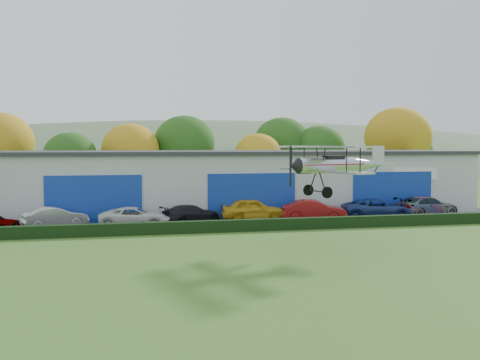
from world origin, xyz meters
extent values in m
plane|color=#436520|center=(0.00, 0.00, 0.00)|extent=(300.00, 300.00, 0.00)
cube|color=black|center=(3.00, 21.00, 0.03)|extent=(48.00, 9.00, 0.05)
cube|color=black|center=(3.00, 16.20, 0.40)|extent=(46.00, 0.60, 0.80)
cube|color=#B2B7BC|center=(5.00, 28.00, 2.50)|extent=(40.00, 12.00, 5.00)
cube|color=#2D3033|center=(5.00, 28.00, 5.15)|extent=(40.60, 12.60, 0.30)
cube|color=#1234A1|center=(-7.00, 21.95, 1.80)|extent=(7.00, 0.12, 3.60)
cube|color=#1234A1|center=(5.00, 21.95, 1.80)|extent=(7.00, 0.12, 3.60)
cube|color=#1234A1|center=(17.00, 21.95, 1.80)|extent=(7.00, 0.12, 3.60)
cylinder|color=#3D2614|center=(-17.00, 40.00, 1.57)|extent=(0.36, 0.36, 3.15)
ellipsoid|color=#A67414|center=(-17.00, 40.00, 6.03)|extent=(6.84, 6.84, 6.16)
cylinder|color=#3D2614|center=(-10.00, 38.00, 1.22)|extent=(0.36, 0.36, 2.45)
ellipsoid|color=#1E4C14|center=(-10.00, 38.00, 4.69)|extent=(5.32, 5.32, 4.79)
cylinder|color=#3D2614|center=(-4.00, 40.00, 1.40)|extent=(0.36, 0.36, 2.80)
ellipsoid|color=#A67414|center=(-4.00, 40.00, 5.36)|extent=(6.08, 6.08, 5.47)
cylinder|color=#3D2614|center=(2.00, 42.00, 1.57)|extent=(0.36, 0.36, 3.15)
ellipsoid|color=#1E4C14|center=(2.00, 42.00, 6.03)|extent=(6.84, 6.84, 6.16)
cylinder|color=#3D2614|center=(10.00, 40.00, 1.22)|extent=(0.36, 0.36, 2.45)
ellipsoid|color=#A67414|center=(10.00, 40.00, 4.69)|extent=(5.32, 5.32, 4.79)
cylinder|color=#3D2614|center=(18.00, 42.00, 1.40)|extent=(0.36, 0.36, 2.80)
ellipsoid|color=#1E4C14|center=(18.00, 42.00, 5.36)|extent=(6.08, 6.08, 5.47)
cylinder|color=#3D2614|center=(26.00, 38.00, 1.75)|extent=(0.36, 0.36, 3.50)
ellipsoid|color=#A67414|center=(26.00, 38.00, 6.70)|extent=(7.60, 7.60, 6.84)
cylinder|color=#3D2614|center=(30.00, 42.00, 1.22)|extent=(0.36, 0.36, 2.45)
ellipsoid|color=#1E4C14|center=(30.00, 42.00, 4.69)|extent=(5.32, 5.32, 4.79)
cylinder|color=#3D2614|center=(14.00, 44.00, 1.57)|extent=(0.36, 0.36, 3.15)
ellipsoid|color=#1E4C14|center=(14.00, 44.00, 6.03)|extent=(6.84, 6.84, 6.16)
ellipsoid|color=#4C6642|center=(20.00, 140.00, -15.40)|extent=(320.00, 196.00, 56.00)
ellipsoid|color=#4C6642|center=(90.00, 140.00, -9.90)|extent=(240.00, 126.00, 36.00)
imported|color=silver|center=(-9.58, 20.42, 0.78)|extent=(4.68, 2.92, 1.46)
imported|color=silver|center=(-4.10, 19.59, 0.74)|extent=(5.19, 2.81, 1.38)
imported|color=black|center=(0.05, 20.84, 0.71)|extent=(4.91, 3.52, 1.32)
imported|color=gold|center=(4.91, 21.15, 0.88)|extent=(5.10, 2.56, 1.67)
imported|color=maroon|center=(9.34, 19.71, 0.85)|extent=(5.10, 2.84, 1.59)
imported|color=navy|center=(14.70, 20.00, 0.81)|extent=(5.91, 3.65, 1.53)
imported|color=gray|center=(19.46, 20.69, 0.83)|extent=(5.66, 3.03, 1.56)
cylinder|color=silver|center=(6.04, 8.76, 4.72)|extent=(3.80, 1.83, 0.88)
cone|color=silver|center=(8.85, 9.54, 4.72)|extent=(2.30, 1.41, 0.88)
cone|color=black|center=(4.02, 8.21, 4.72)|extent=(0.70, 0.97, 0.88)
cube|color=#98120A|center=(6.32, 8.84, 4.77)|extent=(4.18, 1.95, 0.06)
cube|color=black|center=(6.51, 8.89, 5.13)|extent=(1.28, 0.87, 0.24)
cube|color=silver|center=(5.85, 8.71, 4.43)|extent=(3.03, 7.07, 0.10)
cube|color=silver|center=(5.66, 8.66, 5.74)|extent=(3.23, 7.47, 0.10)
cylinder|color=black|center=(6.10, 6.16, 5.09)|extent=(0.07, 0.07, 1.26)
cylinder|color=black|center=(6.95, 6.39, 5.09)|extent=(0.07, 0.07, 1.26)
cylinder|color=black|center=(4.76, 11.03, 5.09)|extent=(0.07, 0.07, 1.26)
cylinder|color=black|center=(5.60, 11.27, 5.09)|extent=(0.07, 0.07, 1.26)
cylinder|color=black|center=(5.76, 8.33, 5.40)|extent=(0.11, 0.22, 0.73)
cylinder|color=black|center=(5.57, 8.99, 5.40)|extent=(0.11, 0.22, 0.73)
cylinder|color=black|center=(5.59, 8.21, 3.89)|extent=(0.25, 0.67, 1.19)
cylinder|color=black|center=(5.37, 9.01, 3.89)|extent=(0.25, 0.67, 1.19)
cylinder|color=black|center=(5.48, 8.61, 3.31)|extent=(0.56, 1.80, 0.07)
cylinder|color=black|center=(5.71, 7.76, 3.31)|extent=(0.64, 0.30, 0.62)
cylinder|color=black|center=(5.24, 9.45, 3.31)|extent=(0.64, 0.30, 0.62)
cylinder|color=black|center=(9.51, 9.72, 4.48)|extent=(0.36, 0.15, 0.41)
cube|color=silver|center=(9.51, 9.72, 4.77)|extent=(1.52, 2.67, 0.06)
cube|color=silver|center=(9.60, 9.75, 5.25)|extent=(0.86, 0.29, 1.07)
cube|color=black|center=(3.77, 8.14, 4.72)|extent=(0.09, 0.13, 2.14)
camera|label=1|loc=(-5.04, -19.77, 5.88)|focal=41.19mm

